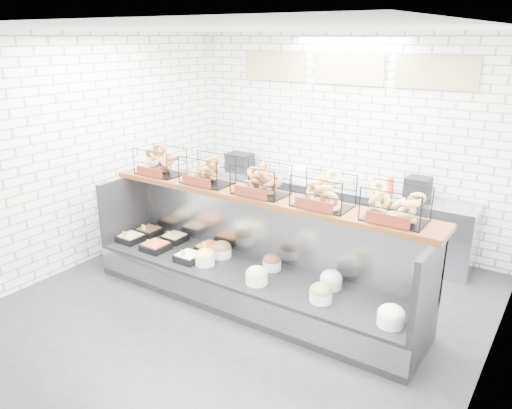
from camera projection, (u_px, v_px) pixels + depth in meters
The scene contains 5 objects.
ground at pixel (235, 313), 5.58m from camera, with size 5.50×5.50×0.00m, color black.
room_shell at pixel (265, 122), 5.39m from camera, with size 5.02×5.51×3.01m.
display_case at pixel (251, 275), 5.75m from camera, with size 4.00×0.90×1.20m.
bagel_shelf at pixel (261, 183), 5.54m from camera, with size 4.10×0.50×0.40m.
prep_counter at pixel (331, 213), 7.34m from camera, with size 4.00×0.60×1.20m.
Camera 1 is at (2.92, -3.93, 2.94)m, focal length 35.00 mm.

